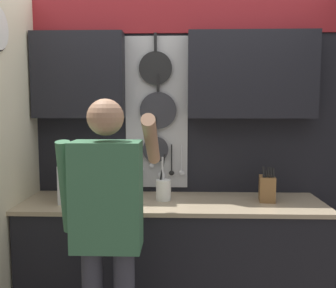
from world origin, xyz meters
The scene contains 6 objects.
base_cabinet_counter centered at (0.00, 0.00, 0.44)m, with size 2.20×0.62×0.90m.
back_wall_unit centered at (0.01, 0.28, 1.48)m, with size 2.77×0.20×2.42m.
microwave centered at (-0.56, 0.02, 1.03)m, with size 0.49×0.35×0.28m.
knife_block centered at (0.69, 0.03, 0.99)m, with size 0.13×0.16×0.26m.
utensil_crock centered at (-0.07, 0.03, 0.98)m, with size 0.11×0.11×0.34m.
person centered at (-0.35, -0.67, 0.97)m, with size 0.54×0.59×1.63m.
Camera 1 is at (0.06, -2.68, 1.61)m, focal length 40.00 mm.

